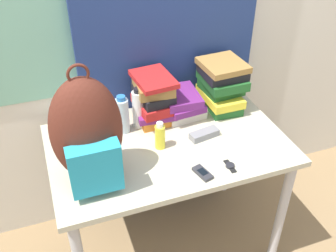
{
  "coord_description": "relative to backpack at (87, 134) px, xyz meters",
  "views": [
    {
      "loc": [
        -0.52,
        -1.08,
        1.98
      ],
      "look_at": [
        0.0,
        0.36,
        0.88
      ],
      "focal_mm": 42.0,
      "sensor_mm": 36.0,
      "label": 1
    }
  ],
  "objects": [
    {
      "name": "sports_bottle",
      "position": [
        0.3,
        0.3,
        -0.13
      ],
      "size": [
        0.07,
        0.07,
        0.22
      ],
      "color": "white",
      "rests_on": "desk"
    },
    {
      "name": "book_stack_right",
      "position": [
        0.78,
        0.33,
        -0.1
      ],
      "size": [
        0.23,
        0.29,
        0.27
      ],
      "color": "#1E5623",
      "rests_on": "desk"
    },
    {
      "name": "desk",
      "position": [
        0.39,
        0.12,
        -0.34
      ],
      "size": [
        1.16,
        0.73,
        0.78
      ],
      "color": "#B7B299",
      "rests_on": "ground_plane"
    },
    {
      "name": "wall_back",
      "position": [
        0.39,
        0.57,
        0.24
      ],
      "size": [
        6.0,
        0.06,
        2.5
      ],
      "color": "silver",
      "rests_on": "ground_plane"
    },
    {
      "name": "sunglasses_case",
      "position": [
        0.58,
        0.1,
        -0.22
      ],
      "size": [
        0.16,
        0.08,
        0.04
      ],
      "color": "gray",
      "rests_on": "desk"
    },
    {
      "name": "cell_phone",
      "position": [
        0.46,
        -0.15,
        -0.23
      ],
      "size": [
        0.07,
        0.11,
        0.02
      ],
      "color": "#2D2D33",
      "rests_on": "desk"
    },
    {
      "name": "water_bottle",
      "position": [
        0.21,
        0.29,
        -0.14
      ],
      "size": [
        0.07,
        0.07,
        0.21
      ],
      "color": "silver",
      "rests_on": "desk"
    },
    {
      "name": "sunscreen_bottle",
      "position": [
        0.35,
        0.1,
        -0.17
      ],
      "size": [
        0.05,
        0.05,
        0.14
      ],
      "color": "yellow",
      "rests_on": "desk"
    },
    {
      "name": "book_stack_center",
      "position": [
        0.54,
        0.33,
        -0.17
      ],
      "size": [
        0.23,
        0.25,
        0.14
      ],
      "color": "silver",
      "rests_on": "desk"
    },
    {
      "name": "wristwatch",
      "position": [
        0.6,
        -0.15,
        -0.23
      ],
      "size": [
        0.04,
        0.09,
        0.01
      ],
      "color": "black",
      "rests_on": "desk"
    },
    {
      "name": "book_stack_left",
      "position": [
        0.4,
        0.34,
        -0.11
      ],
      "size": [
        0.23,
        0.26,
        0.26
      ],
      "color": "orange",
      "rests_on": "desk"
    },
    {
      "name": "curtain_blue",
      "position": [
        0.54,
        0.51,
        0.24
      ],
      "size": [
        0.99,
        0.04,
        2.5
      ],
      "color": "navy",
      "rests_on": "ground_plane"
    },
    {
      "name": "backpack",
      "position": [
        0.0,
        0.0,
        0.0
      ],
      "size": [
        0.3,
        0.28,
        0.55
      ],
      "color": "#512319",
      "rests_on": "desk"
    }
  ]
}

